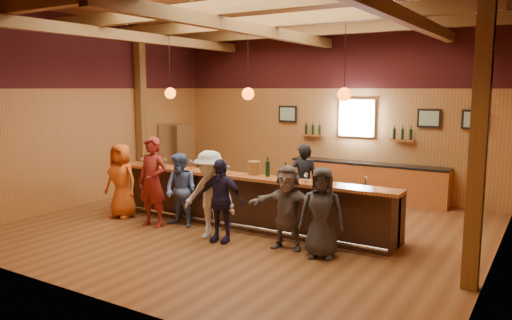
{
  "coord_description": "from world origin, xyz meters",
  "views": [
    {
      "loc": [
        5.29,
        -8.33,
        2.82
      ],
      "look_at": [
        0.0,
        0.3,
        1.35
      ],
      "focal_mm": 35.0,
      "sensor_mm": 36.0,
      "label": 1
    }
  ],
  "objects_px": {
    "bar_counter": "(253,201)",
    "customer_dark": "(322,213)",
    "customer_redvest": "(153,182)",
    "bottle_a": "(268,169)",
    "back_bar_cabinet": "(367,181)",
    "ice_bucket": "(254,168)",
    "customer_orange": "(121,181)",
    "stainless_fridge": "(176,155)",
    "customer_navy": "(220,200)",
    "customer_denim": "(181,190)",
    "customer_brown": "(287,207)",
    "customer_white": "(210,195)",
    "bartender": "(304,182)"
  },
  "relations": [
    {
      "from": "bar_counter",
      "to": "customer_dark",
      "type": "distance_m",
      "value": 2.25
    },
    {
      "from": "customer_orange",
      "to": "customer_white",
      "type": "bearing_deg",
      "value": -10.14
    },
    {
      "from": "back_bar_cabinet",
      "to": "bar_counter",
      "type": "bearing_deg",
      "value": -108.34
    },
    {
      "from": "bartender",
      "to": "customer_dark",
      "type": "bearing_deg",
      "value": 99.21
    },
    {
      "from": "back_bar_cabinet",
      "to": "customer_navy",
      "type": "height_order",
      "value": "customer_navy"
    },
    {
      "from": "back_bar_cabinet",
      "to": "customer_brown",
      "type": "relative_size",
      "value": 2.68
    },
    {
      "from": "back_bar_cabinet",
      "to": "stainless_fridge",
      "type": "relative_size",
      "value": 2.22
    },
    {
      "from": "back_bar_cabinet",
      "to": "customer_orange",
      "type": "xyz_separation_m",
      "value": [
        -4.0,
        -4.47,
        0.34
      ]
    },
    {
      "from": "customer_denim",
      "to": "customer_dark",
      "type": "distance_m",
      "value": 3.22
    },
    {
      "from": "bartender",
      "to": "customer_denim",
      "type": "bearing_deg",
      "value": 18.78
    },
    {
      "from": "bar_counter",
      "to": "bartender",
      "type": "distance_m",
      "value": 1.22
    },
    {
      "from": "back_bar_cabinet",
      "to": "ice_bucket",
      "type": "height_order",
      "value": "ice_bucket"
    },
    {
      "from": "stainless_fridge",
      "to": "ice_bucket",
      "type": "height_order",
      "value": "stainless_fridge"
    },
    {
      "from": "customer_navy",
      "to": "ice_bucket",
      "type": "bearing_deg",
      "value": 76.52
    },
    {
      "from": "stainless_fridge",
      "to": "ice_bucket",
      "type": "xyz_separation_m",
      "value": [
        4.27,
        -2.65,
        0.34
      ]
    },
    {
      "from": "customer_white",
      "to": "bartender",
      "type": "xyz_separation_m",
      "value": [
        0.91,
        2.11,
        -0.01
      ]
    },
    {
      "from": "customer_brown",
      "to": "customer_dark",
      "type": "distance_m",
      "value": 0.7
    },
    {
      "from": "customer_redvest",
      "to": "bottle_a",
      "type": "height_order",
      "value": "customer_redvest"
    },
    {
      "from": "bar_counter",
      "to": "customer_white",
      "type": "height_order",
      "value": "customer_white"
    },
    {
      "from": "bar_counter",
      "to": "customer_navy",
      "type": "xyz_separation_m",
      "value": [
        0.05,
        -1.21,
        0.25
      ]
    },
    {
      "from": "customer_orange",
      "to": "customer_brown",
      "type": "height_order",
      "value": "customer_orange"
    },
    {
      "from": "ice_bucket",
      "to": "customer_brown",
      "type": "bearing_deg",
      "value": -32.9
    },
    {
      "from": "bottle_a",
      "to": "customer_brown",
      "type": "bearing_deg",
      "value": -41.24
    },
    {
      "from": "ice_bucket",
      "to": "bottle_a",
      "type": "height_order",
      "value": "bottle_a"
    },
    {
      "from": "back_bar_cabinet",
      "to": "customer_orange",
      "type": "bearing_deg",
      "value": -131.8
    },
    {
      "from": "bar_counter",
      "to": "back_bar_cabinet",
      "type": "height_order",
      "value": "bar_counter"
    },
    {
      "from": "stainless_fridge",
      "to": "customer_dark",
      "type": "xyz_separation_m",
      "value": [
        6.1,
        -3.48,
        -0.14
      ]
    },
    {
      "from": "customer_white",
      "to": "bottle_a",
      "type": "xyz_separation_m",
      "value": [
        0.71,
        0.93,
        0.43
      ]
    },
    {
      "from": "bar_counter",
      "to": "customer_navy",
      "type": "height_order",
      "value": "customer_navy"
    },
    {
      "from": "customer_redvest",
      "to": "customer_white",
      "type": "relative_size",
      "value": 1.1
    },
    {
      "from": "stainless_fridge",
      "to": "bar_counter",
      "type": "bearing_deg",
      "value": -30.76
    },
    {
      "from": "bar_counter",
      "to": "bottle_a",
      "type": "relative_size",
      "value": 16.26
    },
    {
      "from": "customer_redvest",
      "to": "customer_navy",
      "type": "distance_m",
      "value": 1.8
    },
    {
      "from": "back_bar_cabinet",
      "to": "ice_bucket",
      "type": "relative_size",
      "value": 14.88
    },
    {
      "from": "back_bar_cabinet",
      "to": "customer_denim",
      "type": "height_order",
      "value": "customer_denim"
    },
    {
      "from": "bar_counter",
      "to": "customer_redvest",
      "type": "xyz_separation_m",
      "value": [
        -1.74,
        -1.07,
        0.4
      ]
    },
    {
      "from": "customer_white",
      "to": "bottle_a",
      "type": "height_order",
      "value": "customer_white"
    },
    {
      "from": "bar_counter",
      "to": "back_bar_cabinet",
      "type": "distance_m",
      "value": 3.76
    },
    {
      "from": "customer_denim",
      "to": "bartender",
      "type": "relative_size",
      "value": 0.92
    },
    {
      "from": "bar_counter",
      "to": "customer_dark",
      "type": "bearing_deg",
      "value": -27.34
    },
    {
      "from": "bar_counter",
      "to": "stainless_fridge",
      "type": "relative_size",
      "value": 3.5
    },
    {
      "from": "customer_white",
      "to": "customer_dark",
      "type": "distance_m",
      "value": 2.22
    },
    {
      "from": "customer_redvest",
      "to": "ice_bucket",
      "type": "relative_size",
      "value": 6.83
    },
    {
      "from": "customer_brown",
      "to": "bottle_a",
      "type": "height_order",
      "value": "bottle_a"
    },
    {
      "from": "customer_orange",
      "to": "customer_dark",
      "type": "relative_size",
      "value": 1.07
    },
    {
      "from": "customer_dark",
      "to": "customer_navy",
      "type": "bearing_deg",
      "value": 167.73
    },
    {
      "from": "back_bar_cabinet",
      "to": "customer_dark",
      "type": "relative_size",
      "value": 2.62
    },
    {
      "from": "stainless_fridge",
      "to": "customer_dark",
      "type": "bearing_deg",
      "value": -29.67
    },
    {
      "from": "back_bar_cabinet",
      "to": "customer_white",
      "type": "distance_m",
      "value": 4.94
    },
    {
      "from": "stainless_fridge",
      "to": "customer_redvest",
      "type": "xyz_separation_m",
      "value": [
        2.38,
        -3.52,
        0.02
      ]
    }
  ]
}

